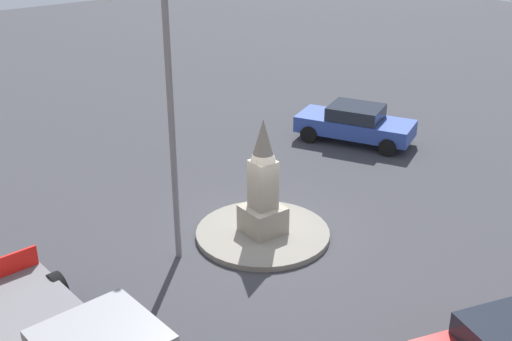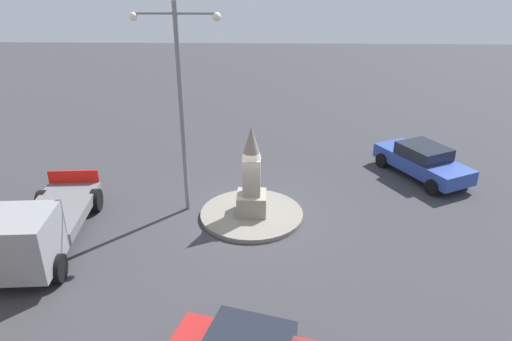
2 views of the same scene
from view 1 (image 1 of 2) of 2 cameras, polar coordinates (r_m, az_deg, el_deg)
ground_plane at (r=18.19m, az=0.60°, el=-5.79°), size 80.00×80.00×0.00m
traffic_island at (r=18.15m, az=0.60°, el=-5.57°), size 3.75×3.75×0.16m
monument at (r=17.48m, az=0.62°, el=-1.49°), size 1.04×1.04×3.31m
streetlamp at (r=15.55m, az=-7.63°, el=6.79°), size 2.92×0.28×7.41m
car_blue_far_side at (r=24.75m, az=8.75°, el=4.16°), size 3.52×4.66×1.42m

